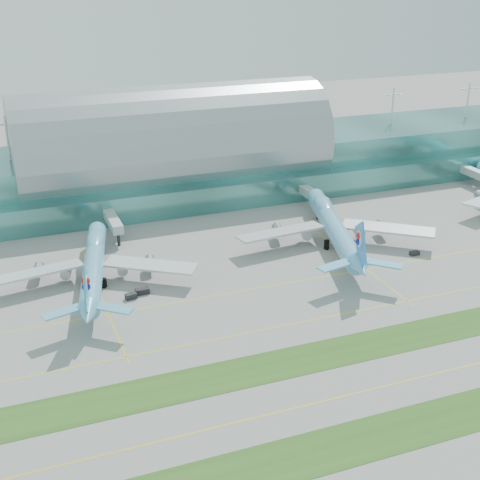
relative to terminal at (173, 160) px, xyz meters
name	(u,v)px	position (x,y,z in m)	size (l,w,h in m)	color
ground	(324,360)	(-0.01, -128.79, -14.23)	(700.00, 700.00, 0.00)	gray
terminal	(173,160)	(0.00, 0.00, 0.00)	(340.00, 69.10, 36.00)	#3D7A75
grass_strip_near	(390,433)	(-0.01, -156.79, -14.19)	(420.00, 12.00, 0.08)	#2D591E
grass_strip_far	(320,356)	(-0.01, -126.79, -14.19)	(420.00, 12.00, 0.08)	#2D591E
taxiline_b	(354,393)	(-0.01, -142.79, -14.22)	(420.00, 0.35, 0.01)	yellow
taxiline_c	(292,324)	(-0.01, -110.79, -14.22)	(420.00, 0.35, 0.01)	yellow
taxiline_d	(259,288)	(-0.01, -88.79, -14.22)	(420.00, 0.35, 0.01)	yellow
airliner_b	(94,264)	(-42.95, -67.95, -8.46)	(58.52, 67.35, 18.68)	#63B7DB
airliner_c	(334,226)	(35.26, -67.36, -7.90)	(63.16, 73.10, 20.50)	#65B6DF
gse_c	(142,291)	(-31.89, -80.38, -13.41)	(3.91, 2.01, 1.63)	black
gse_d	(131,296)	(-35.49, -82.21, -13.43)	(3.07, 1.80, 1.60)	black
gse_e	(352,257)	(34.90, -80.84, -13.42)	(4.28, 2.01, 1.61)	#BF7F0B
gse_f	(415,253)	(54.98, -85.15, -13.59)	(3.04, 1.73, 1.28)	black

